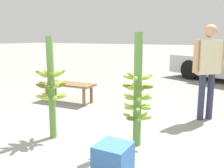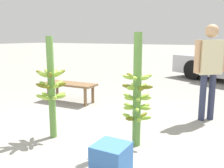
# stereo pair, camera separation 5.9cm
# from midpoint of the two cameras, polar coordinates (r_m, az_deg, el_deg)

# --- Properties ---
(ground_plane) EXTENTS (80.00, 80.00, 0.00)m
(ground_plane) POSITION_cam_midpoint_polar(r_m,az_deg,el_deg) (3.13, -7.20, -14.91)
(ground_plane) COLOR gray
(banana_stalk_left) EXTENTS (0.42, 0.42, 1.36)m
(banana_stalk_left) POSITION_cam_midpoint_polar(r_m,az_deg,el_deg) (3.38, -13.20, -0.62)
(banana_stalk_left) COLOR #5B8C3D
(banana_stalk_left) RESTS_ON ground_plane
(banana_stalk_center) EXTENTS (0.39, 0.39, 1.41)m
(banana_stalk_center) POSITION_cam_midpoint_polar(r_m,az_deg,el_deg) (3.06, 6.31, -2.14)
(banana_stalk_center) COLOR #5B8C3D
(banana_stalk_center) RESTS_ON ground_plane
(vendor_person) EXTENTS (0.46, 0.43, 1.54)m
(vendor_person) POSITION_cam_midpoint_polar(r_m,az_deg,el_deg) (4.27, 21.77, 4.34)
(vendor_person) COLOR #2D334C
(vendor_person) RESTS_ON ground_plane
(market_bench) EXTENTS (1.14, 0.43, 0.40)m
(market_bench) POSITION_cam_midpoint_polar(r_m,az_deg,el_deg) (5.25, -9.23, -0.48)
(market_bench) COLOR brown
(market_bench) RESTS_ON ground_plane
(produce_crate) EXTENTS (0.32, 0.32, 0.32)m
(produce_crate) POSITION_cam_midpoint_polar(r_m,az_deg,el_deg) (2.56, 0.53, -16.95)
(produce_crate) COLOR #386BB2
(produce_crate) RESTS_ON ground_plane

